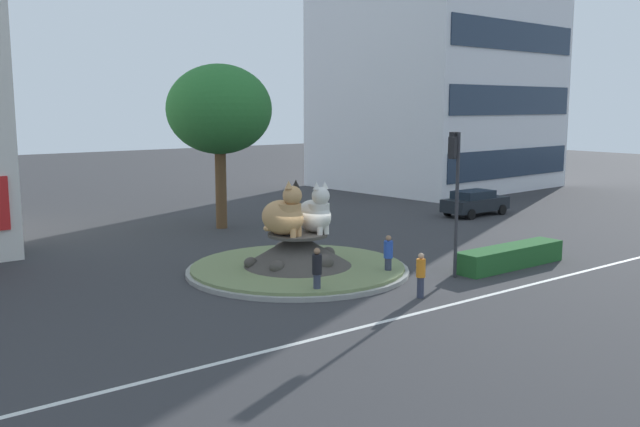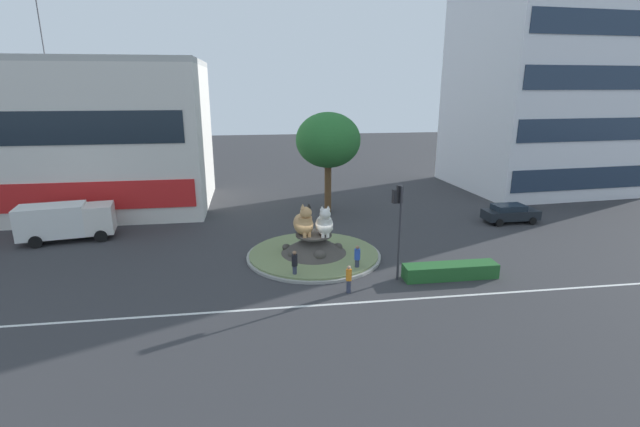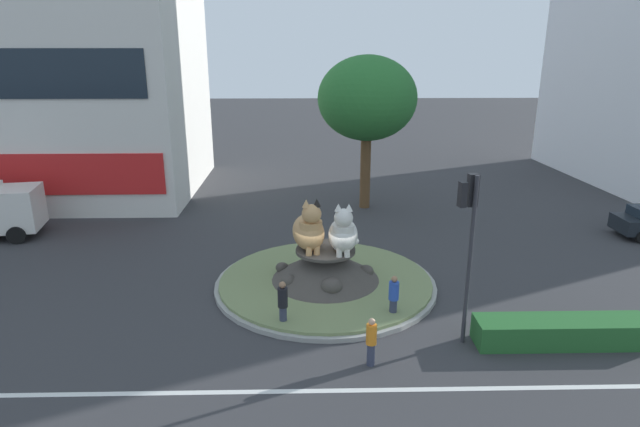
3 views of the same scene
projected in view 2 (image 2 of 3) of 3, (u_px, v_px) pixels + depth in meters
ground_plane at (314, 257)px, 31.11m from camera, size 160.00×160.00×0.00m
lane_centreline at (331, 304)px, 24.32m from camera, size 112.00×0.20×0.01m
roundabout_island at (314, 248)px, 30.95m from camera, size 9.17×9.17×1.64m
cat_statue_calico at (304, 223)px, 30.31m from camera, size 1.69×2.40×2.26m
cat_statue_white at (325, 224)px, 30.27m from camera, size 1.48×2.20×2.14m
traffic_light_mast at (399, 213)px, 26.32m from camera, size 0.71×0.62×5.80m
shophouse_block at (61, 137)px, 41.51m from camera, size 25.97×13.55×18.45m
office_tower at (550, 31)px, 47.97m from camera, size 17.65×16.18×33.63m
clipped_hedge_strip at (450, 271)px, 27.55m from camera, size 5.80×1.20×0.90m
broadleaf_tree_behind_island at (328, 141)px, 40.37m from camera, size 5.79×5.79×9.08m
pedestrian_black_shirt at (295, 264)px, 27.35m from camera, size 0.36×0.36×1.79m
pedestrian_orange_shirt at (349, 278)px, 25.49m from camera, size 0.34×0.34×1.63m
pedestrian_blue_shirt at (357, 258)px, 28.43m from camera, size 0.37×0.37×1.71m
sedan_on_far_lane at (510, 213)px, 38.60m from camera, size 4.66×2.12×1.58m
delivery_box_truck at (66, 220)px, 33.99m from camera, size 6.84×3.53×2.79m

